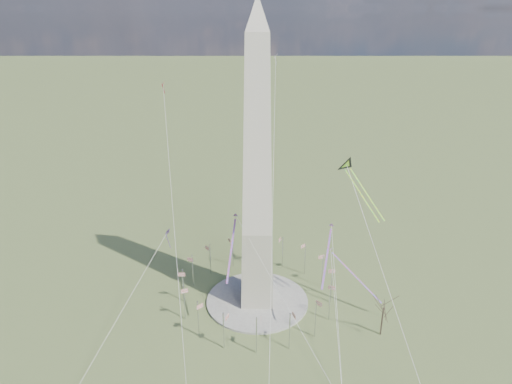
{
  "coord_description": "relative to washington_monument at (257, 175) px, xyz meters",
  "views": [
    {
      "loc": [
        1.03,
        -135.74,
        96.79
      ],
      "look_at": [
        -0.43,
        0.0,
        42.03
      ],
      "focal_mm": 32.0,
      "sensor_mm": 36.0,
      "label": 1
    }
  ],
  "objects": [
    {
      "name": "ground",
      "position": [
        0.0,
        0.0,
        -47.95
      ],
      "size": [
        2000.0,
        2000.0,
        0.0
      ],
      "primitive_type": "plane",
      "color": "#5A6633",
      "rests_on": "ground"
    },
    {
      "name": "kite_streamer_right",
      "position": [
        31.36,
        0.26,
        -34.29
      ],
      "size": [
        17.27,
        13.88,
        14.38
      ],
      "rotation": [
        0.0,
        0.0,
        4.05
      ],
      "color": "#FF2858",
      "rests_on": "ground"
    },
    {
      "name": "kite_small_white",
      "position": [
        6.49,
        40.51,
        32.0
      ],
      "size": [
        1.38,
        1.98,
        4.14
      ],
      "rotation": [
        0.0,
        0.0,
        2.41
      ],
      "color": "silver",
      "rests_on": "ground"
    },
    {
      "name": "kite_streamer_mid",
      "position": [
        -7.94,
        -4.6,
        -20.36
      ],
      "size": [
        3.14,
        21.02,
        14.43
      ],
      "rotation": [
        0.0,
        0.0,
        3.05
      ],
      "color": "#FF2858",
      "rests_on": "ground"
    },
    {
      "name": "kite_diamond_purple",
      "position": [
        -31.83,
        7.88,
        -25.51
      ],
      "size": [
        1.49,
        2.63,
        8.24
      ],
      "rotation": [
        0.0,
        0.0,
        2.79
      ],
      "color": "#40176A",
      "rests_on": "ground"
    },
    {
      "name": "flagpole_ring",
      "position": [
        -0.0,
        -0.0,
        -40.68
      ],
      "size": [
        54.4,
        54.4,
        13.0
      ],
      "color": "silver",
      "rests_on": "ground"
    },
    {
      "name": "tree_near",
      "position": [
        39.6,
        -17.12,
        -37.09
      ],
      "size": [
        8.71,
        8.71,
        15.24
      ],
      "color": "#493B2C",
      "rests_on": "ground"
    },
    {
      "name": "kite_streamer_left",
      "position": [
        22.5,
        -8.55,
        -21.45
      ],
      "size": [
        6.01,
        19.09,
        13.34
      ],
      "rotation": [
        0.0,
        0.0,
        2.89
      ],
      "color": "#FF2858",
      "rests_on": "ground"
    },
    {
      "name": "washington_monument",
      "position": [
        0.0,
        0.0,
        0.0
      ],
      "size": [
        15.56,
        15.56,
        100.0
      ],
      "color": "#AC9F90",
      "rests_on": "plaza"
    },
    {
      "name": "kite_delta_black",
      "position": [
        29.48,
        4.01,
        0.92
      ],
      "size": [
        14.23,
        19.31,
        16.41
      ],
      "rotation": [
        0.0,
        0.0,
        3.68
      ],
      "color": "black",
      "rests_on": "ground"
    },
    {
      "name": "plaza",
      "position": [
        0.0,
        0.0,
        -47.55
      ],
      "size": [
        36.0,
        36.0,
        0.8
      ],
      "primitive_type": "cylinder",
      "color": "#AAA99C",
      "rests_on": "ground"
    },
    {
      "name": "kite_small_red",
      "position": [
        -33.98,
        29.28,
        23.4
      ],
      "size": [
        1.21,
        1.94,
        4.4
      ],
      "rotation": [
        0.0,
        0.0,
        2.71
      ],
      "color": "red",
      "rests_on": "ground"
    }
  ]
}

